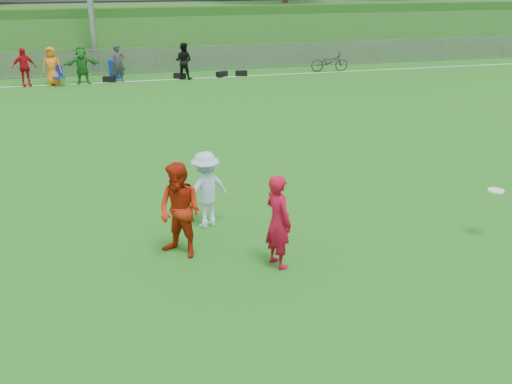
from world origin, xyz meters
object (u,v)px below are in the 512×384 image
object	(u,v)px
recycling_bin	(115,69)
player_red_left	(278,221)
player_blue	(206,190)
player_red_center	(180,211)
bicycle	(329,62)
frisbee	(496,191)

from	to	relation	value
recycling_bin	player_red_left	bearing A→B (deg)	-83.21
player_blue	player_red_center	bearing A→B (deg)	40.02
player_blue	recycling_bin	bearing A→B (deg)	-105.50
player_red_center	player_blue	size ratio (longest dim) A/B	1.12
bicycle	player_red_center	bearing A→B (deg)	159.76
player_red_left	player_red_center	bearing A→B (deg)	43.82
frisbee	recycling_bin	bearing A→B (deg)	109.02
player_red_left	recycling_bin	distance (m)	19.68
bicycle	player_blue	bearing A→B (deg)	159.84
player_red_center	bicycle	size ratio (longest dim) A/B	0.95
player_blue	bicycle	bearing A→B (deg)	-138.78
player_red_center	player_blue	xyz separation A→B (m)	(0.67, 1.16, -0.10)
player_red_left	player_red_center	distance (m)	1.81
player_red_center	player_red_left	bearing A→B (deg)	18.08
player_red_left	player_blue	bearing A→B (deg)	6.11
bicycle	player_red_left	bearing A→B (deg)	164.83
frisbee	recycling_bin	xyz separation A→B (m)	(-6.72, 19.49, -0.55)
player_red_center	bicycle	bearing A→B (deg)	105.92
recycling_bin	bicycle	distance (m)	10.62
player_blue	recycling_bin	size ratio (longest dim) A/B	1.78
player_red_left	player_blue	distance (m)	2.19
player_blue	recycling_bin	world-z (taller)	player_blue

